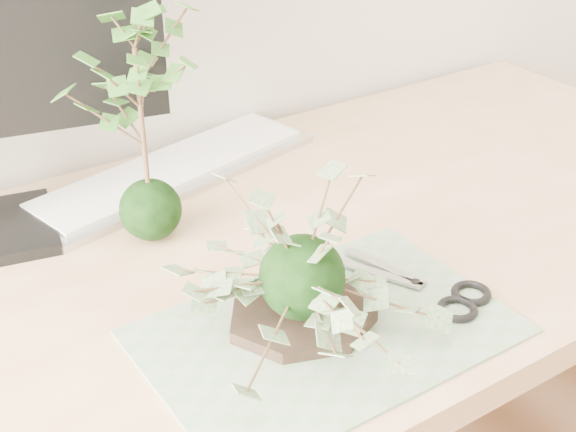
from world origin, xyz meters
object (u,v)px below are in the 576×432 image
object	(u,v)px
ivy_kokedama	(302,242)
maple_kokedama	(136,64)
keyboard	(173,171)
desk	(272,300)

from	to	relation	value
ivy_kokedama	maple_kokedama	size ratio (longest dim) A/B	0.96
ivy_kokedama	keyboard	size ratio (longest dim) A/B	0.65
maple_kokedama	keyboard	world-z (taller)	maple_kokedama
desk	keyboard	distance (m)	0.27
desk	maple_kokedama	world-z (taller)	maple_kokedama
maple_kokedama	keyboard	xyz separation A→B (m)	(0.10, 0.15, -0.23)
maple_kokedama	keyboard	bearing A→B (deg)	54.93
ivy_kokedama	maple_kokedama	distance (m)	0.31
maple_kokedama	keyboard	distance (m)	0.29
desk	maple_kokedama	xyz separation A→B (m)	(-0.12, 0.11, 0.33)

